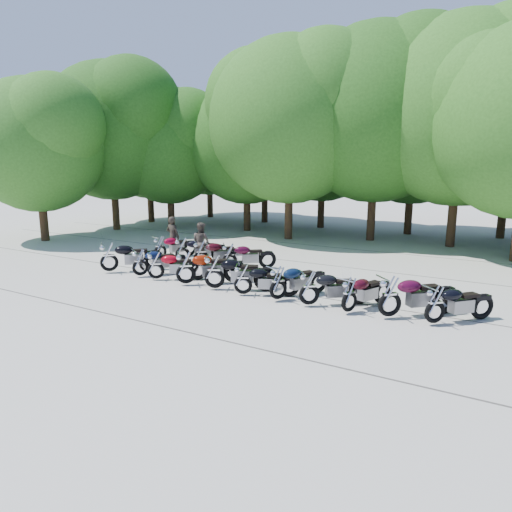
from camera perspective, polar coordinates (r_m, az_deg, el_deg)
The scene contains 31 objects.
ground at distance 14.39m, azimuth -3.02°, elevation -5.33°, with size 90.00×90.00×0.00m, color #A19D92.
tree_0 at distance 33.61m, azimuth -13.35°, elevation 13.43°, with size 7.50×7.50×9.21m.
tree_1 at distance 30.04m, azimuth -10.85°, elevation 13.05°, with size 6.97×6.97×8.55m.
tree_2 at distance 28.52m, azimuth -1.17°, elevation 13.84°, with size 7.31×7.31×8.97m.
tree_3 at distance 25.41m, azimuth 4.27°, elevation 16.37°, with size 8.70×8.70×10.67m.
tree_4 at distance 25.69m, azimuth 14.82°, elevation 16.68°, with size 9.13×9.13×11.20m.
tree_5 at distance 25.00m, azimuth 24.28°, elevation 16.08°, with size 9.04×9.04×11.10m.
tree_9 at distance 35.96m, azimuth -5.91°, elevation 13.64°, with size 7.59×7.59×9.32m.
tree_10 at distance 32.62m, azimuth 1.12°, elevation 14.16°, with size 7.78×7.78×9.55m.
tree_11 at distance 30.17m, azimuth 8.36°, elevation 13.95°, with size 7.56×7.56×9.28m.
tree_12 at distance 28.60m, azimuth 19.12°, elevation 14.05°, with size 7.88×7.88×9.67m.
tree_13 at distance 29.05m, azimuth 29.33°, elevation 13.80°, with size 8.31×8.31×10.20m.
tree_16 at distance 27.26m, azimuth -25.73°, elevation 12.31°, with size 6.97×6.97×8.55m.
tree_17 at distance 30.31m, azimuth -17.69°, elevation 14.56°, with size 8.31×8.31×10.20m.
motorcycle_0 at distance 18.42m, azimuth -17.92°, elevation 0.01°, with size 0.72×2.37×1.34m, color black, non-canonical shape.
motorcycle_1 at distance 17.44m, azimuth -14.29°, elevation -0.65°, with size 0.64×2.11×1.19m, color #0C1635, non-canonical shape.
motorcycle_2 at distance 16.83m, azimuth -12.41°, elevation -1.03°, with size 0.63×2.08×1.18m, color #980513, non-canonical shape.
motorcycle_3 at distance 15.92m, azimuth -8.78°, elevation -1.30°, with size 0.72×2.37×1.34m, color maroon, non-canonical shape.
motorcycle_4 at distance 15.21m, azimuth -5.23°, elevation -1.80°, with size 0.73×2.38×1.35m, color black, non-canonical shape.
motorcycle_5 at distance 14.53m, azimuth -1.63°, elevation -2.80°, with size 0.62×2.03×1.15m, color black, non-canonical shape.
motorcycle_6 at distance 13.97m, azimuth 2.81°, elevation -3.21°, with size 0.67×2.19×1.24m, color #0C1B36, non-canonical shape.
motorcycle_7 at distance 13.51m, azimuth 6.68°, elevation -3.84°, with size 0.66×2.15×1.22m, color black, non-canonical shape.
motorcycle_8 at distance 13.08m, azimuth 11.60°, elevation -4.60°, with size 0.64×2.09×1.18m, color #350711, non-canonical shape.
motorcycle_9 at distance 12.89m, azimuth 16.42°, elevation -4.69°, with size 0.73×2.39×1.35m, color #3D0821, non-canonical shape.
motorcycle_10 at distance 12.79m, azimuth 21.51°, elevation -5.51°, with size 0.65×2.12×1.20m, color black, non-canonical shape.
motorcycle_11 at distance 20.40m, azimuth -11.90°, elevation 1.17°, with size 0.63×2.07×1.17m, color maroon, non-canonical shape.
motorcycle_12 at distance 19.46m, azimuth -9.18°, elevation 0.88°, with size 0.67×2.20×1.24m, color black, non-canonical shape.
motorcycle_13 at distance 18.64m, azimuth -6.88°, elevation 0.47°, with size 0.67×2.19×1.24m, color black, non-canonical shape.
motorcycle_14 at distance 18.07m, azimuth -3.32°, elevation 0.12°, with size 0.65×2.12×1.20m, color #3A071D, non-canonical shape.
rider_0 at distance 20.99m, azimuth -10.35°, elevation 2.42°, with size 0.67×0.44×1.83m, color black.
rider_1 at distance 19.57m, azimuth -6.87°, elevation 1.72°, with size 0.84×0.65×1.72m, color brown.
Camera 1 is at (7.57, -11.50, 4.18)m, focal length 32.00 mm.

